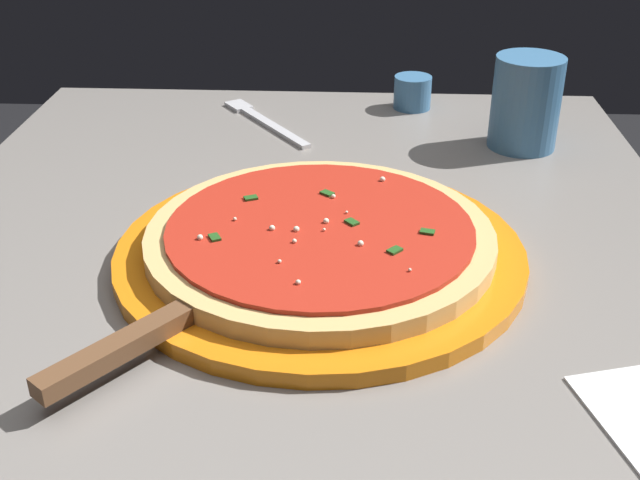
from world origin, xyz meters
name	(u,v)px	position (x,y,z in m)	size (l,w,h in m)	color
restaurant_table	(300,398)	(0.00, 0.00, 0.59)	(0.91, 0.73, 0.75)	black
serving_plate	(320,253)	(0.01, 0.02, 0.75)	(0.35, 0.35, 0.01)	orange
pizza	(320,237)	(0.01, 0.02, 0.77)	(0.30, 0.30, 0.02)	#DBB26B
pizza_server	(167,325)	(0.14, -0.08, 0.77)	(0.20, 0.17, 0.01)	silver
cup_tall_drink	(526,103)	(-0.27, 0.24, 0.80)	(0.08, 0.08, 0.10)	teal
cup_small_sauce	(412,92)	(-0.39, 0.12, 0.77)	(0.05, 0.05, 0.04)	teal
fork	(262,120)	(-0.33, -0.07, 0.75)	(0.16, 0.12, 0.00)	silver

